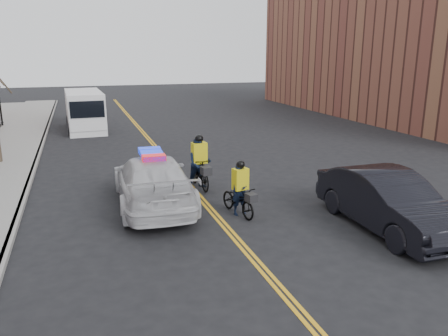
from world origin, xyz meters
name	(u,v)px	position (x,y,z in m)	size (l,w,h in m)	color
ground	(220,221)	(0.00, 0.00, 0.00)	(120.00, 120.00, 0.00)	black
center_line_left	(167,162)	(-0.08, 8.00, 0.01)	(0.10, 60.00, 0.01)	gold
center_line_right	(170,162)	(0.08, 8.00, 0.01)	(0.10, 60.00, 0.01)	gold
curb	(33,171)	(-6.00, 8.00, 0.07)	(0.20, 60.00, 0.15)	gray
building_across	(409,47)	(22.00, 18.00, 5.50)	(12.00, 30.00, 11.00)	brown
police_cruiser	(153,181)	(-1.71, 2.15, 0.87)	(2.66, 6.03, 1.88)	silver
dark_sedan	(388,201)	(4.48, -2.11, 0.86)	(1.82, 5.23, 1.72)	black
cargo_van	(85,111)	(-3.49, 18.49, 1.26)	(2.56, 6.23, 2.57)	white
cyclist_near	(240,196)	(0.80, 0.38, 0.62)	(0.99, 1.91, 1.79)	black
cyclist_far	(200,167)	(0.32, 3.54, 0.82)	(0.98, 2.10, 2.09)	black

